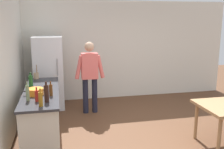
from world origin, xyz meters
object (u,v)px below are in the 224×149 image
at_px(bottle_sauce_red, 37,96).
at_px(bottle_wine_dark, 46,93).
at_px(bottle_vinegar_tall, 28,93).
at_px(person, 90,73).
at_px(bottle_beer_brown, 51,90).
at_px(bottle_wine_green, 31,83).
at_px(bottle_oil_amber, 41,99).
at_px(refrigerator, 49,73).
at_px(utensil_jar, 36,75).
at_px(cooking_pot, 35,92).

bearing_deg(bottle_sauce_red, bottle_wine_dark, -24.10).
xyz_separation_m(bottle_vinegar_tall, bottle_wine_dark, (0.30, -0.13, 0.01)).
relative_size(person, bottle_sauce_red, 7.08).
height_order(bottle_wine_dark, bottle_beer_brown, bottle_wine_dark).
xyz_separation_m(bottle_beer_brown, bottle_wine_green, (-0.37, 0.44, 0.04)).
bearing_deg(bottle_beer_brown, bottle_wine_dark, -100.04).
relative_size(bottle_sauce_red, bottle_oil_amber, 0.86).
relative_size(bottle_sauce_red, bottle_wine_dark, 0.71).
xyz_separation_m(bottle_wine_dark, bottle_wine_green, (-0.31, 0.77, 0.00)).
bearing_deg(bottle_oil_amber, bottle_sauce_red, 106.19).
distance_m(person, bottle_wine_green, 1.59).
distance_m(refrigerator, bottle_sauce_red, 2.26).
distance_m(bottle_wine_dark, bottle_wine_green, 0.83).
distance_m(person, bottle_sauce_red, 2.02).
relative_size(bottle_vinegar_tall, bottle_beer_brown, 1.23).
distance_m(person, bottle_wine_dark, 2.00).
relative_size(bottle_beer_brown, bottle_wine_green, 0.76).
bearing_deg(person, utensil_jar, -178.05).
relative_size(cooking_pot, bottle_sauce_red, 1.67).
bearing_deg(refrigerator, person, -30.23).
xyz_separation_m(bottle_wine_dark, bottle_beer_brown, (0.06, 0.34, -0.04)).
height_order(refrigerator, bottle_wine_green, refrigerator).
relative_size(cooking_pot, utensil_jar, 1.25).
relative_size(cooking_pot, bottle_wine_green, 1.18).
distance_m(person, bottle_oil_amber, 2.20).
xyz_separation_m(cooking_pot, bottle_wine_green, (-0.10, 0.33, 0.09)).
xyz_separation_m(person, bottle_vinegar_tall, (-1.22, -1.64, 0.06)).
bearing_deg(bottle_beer_brown, refrigerator, 92.53).
relative_size(bottle_vinegar_tall, bottle_wine_green, 0.94).
relative_size(person, bottle_wine_dark, 5.00).
relative_size(person, bottle_beer_brown, 6.54).
height_order(cooking_pot, bottle_vinegar_tall, bottle_vinegar_tall).
distance_m(refrigerator, utensil_jar, 0.65).
distance_m(person, cooking_pot, 1.74).
height_order(cooking_pot, bottle_wine_green, bottle_wine_green).
bearing_deg(bottle_wine_green, cooking_pot, -73.16).
relative_size(bottle_wine_dark, bottle_oil_amber, 1.21).
relative_size(utensil_jar, bottle_vinegar_tall, 1.00).
bearing_deg(bottle_vinegar_tall, person, 53.32).
bearing_deg(cooking_pot, utensil_jar, 93.23).
bearing_deg(utensil_jar, bottle_vinegar_tall, -90.76).
relative_size(bottle_oil_amber, bottle_beer_brown, 1.08).
xyz_separation_m(bottle_oil_amber, bottle_wine_green, (-0.22, 0.96, 0.03)).
xyz_separation_m(cooking_pot, bottle_wine_dark, (0.21, -0.45, 0.09)).
height_order(bottle_vinegar_tall, bottle_wine_dark, bottle_wine_dark).
relative_size(person, bottle_vinegar_tall, 5.31).
height_order(person, bottle_vinegar_tall, person).
bearing_deg(utensil_jar, person, 1.95).
bearing_deg(bottle_wine_green, utensil_jar, 88.42).
xyz_separation_m(bottle_sauce_red, bottle_wine_green, (-0.15, 0.70, 0.05)).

